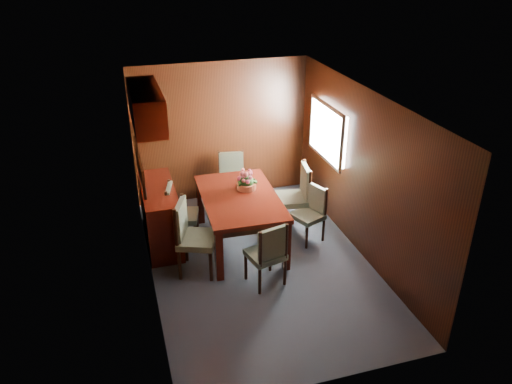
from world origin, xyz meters
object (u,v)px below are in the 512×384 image
object	(u,v)px
dining_table	(240,203)
chair_left_near	(191,233)
chair_head	(268,252)
chair_right_near	(311,210)
sideboard	(160,215)
flower_centerpiece	(246,179)

from	to	relation	value
dining_table	chair_left_near	distance (m)	0.94
chair_head	chair_left_near	bearing A→B (deg)	131.81
chair_right_near	chair_head	xyz separation A→B (m)	(-0.98, -0.94, 0.03)
dining_table	chair_right_near	world-z (taller)	chair_right_near
chair_head	sideboard	bearing A→B (deg)	114.95
chair_head	flower_centerpiece	size ratio (longest dim) A/B	2.98
chair_left_near	chair_right_near	world-z (taller)	chair_left_near
sideboard	chair_head	distance (m)	1.93
dining_table	flower_centerpiece	world-z (taller)	flower_centerpiece
sideboard	chair_right_near	size ratio (longest dim) A/B	1.58
dining_table	chair_left_near	size ratio (longest dim) A/B	1.64
dining_table	sideboard	bearing A→B (deg)	161.15
sideboard	flower_centerpiece	distance (m)	1.40
chair_left_near	flower_centerpiece	xyz separation A→B (m)	(0.97, 0.68, 0.36)
flower_centerpiece	sideboard	bearing A→B (deg)	170.49
sideboard	chair_head	xyz separation A→B (m)	(1.21, -1.51, 0.07)
dining_table	chair_head	xyz separation A→B (m)	(0.09, -1.08, -0.18)
flower_centerpiece	chair_left_near	bearing A→B (deg)	-145.12
chair_left_near	flower_centerpiece	size ratio (longest dim) A/B	3.43
dining_table	chair_right_near	bearing A→B (deg)	-5.92
chair_left_near	chair_right_near	size ratio (longest dim) A/B	1.22
chair_left_near	chair_right_near	distance (m)	1.91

